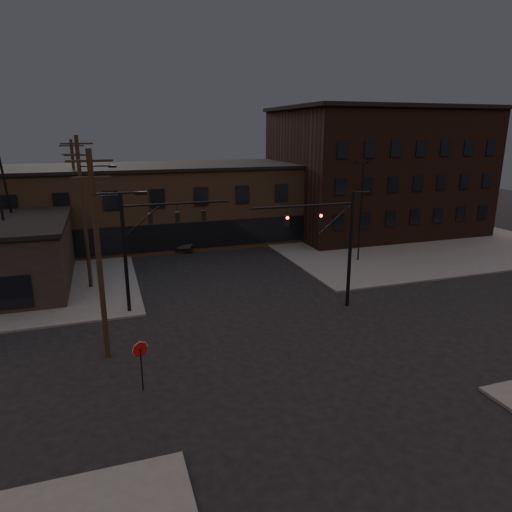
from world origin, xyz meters
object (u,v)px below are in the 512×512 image
(parked_car_lot_b, at_px, (329,232))
(parked_car_lot_a, at_px, (334,232))
(traffic_signal_far, at_px, (144,239))
(traffic_signal_near, at_px, (336,238))
(stop_sign, at_px, (141,355))
(car_crossing, at_px, (185,241))

(parked_car_lot_b, bearing_deg, parked_car_lot_a, -155.36)
(traffic_signal_far, bearing_deg, traffic_signal_near, -16.17)
(stop_sign, xyz_separation_m, car_crossing, (6.61, 26.04, -1.05))
(stop_sign, xyz_separation_m, parked_car_lot_b, (22.62, 25.03, -1.00))
(car_crossing, bearing_deg, parked_car_lot_a, 7.59)
(traffic_signal_near, distance_m, traffic_signal_far, 12.57)
(traffic_signal_near, bearing_deg, parked_car_lot_a, 61.83)
(parked_car_lot_a, xyz_separation_m, car_crossing, (-16.41, 1.50, -0.08))
(parked_car_lot_a, distance_m, car_crossing, 16.48)
(traffic_signal_far, relative_size, car_crossing, 1.65)
(traffic_signal_far, relative_size, parked_car_lot_a, 1.86)
(stop_sign, relative_size, parked_car_lot_b, 0.52)
(parked_car_lot_b, bearing_deg, car_crossing, 71.84)
(stop_sign, distance_m, parked_car_lot_b, 33.75)
(parked_car_lot_a, relative_size, car_crossing, 0.89)
(stop_sign, relative_size, parked_car_lot_a, 0.58)
(traffic_signal_far, bearing_deg, car_crossing, 71.64)
(traffic_signal_far, distance_m, parked_car_lot_b, 26.44)
(stop_sign, bearing_deg, parked_car_lot_b, 47.91)
(stop_sign, height_order, parked_car_lot_a, stop_sign)
(traffic_signal_near, relative_size, stop_sign, 3.23)
(parked_car_lot_a, height_order, car_crossing, parked_car_lot_a)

